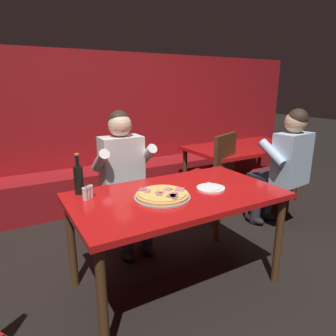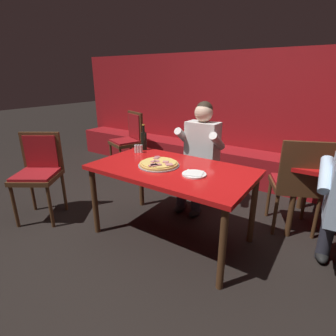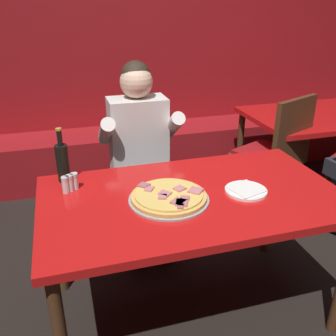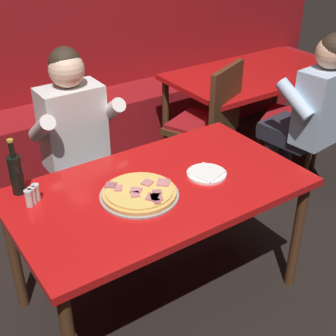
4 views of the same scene
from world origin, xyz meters
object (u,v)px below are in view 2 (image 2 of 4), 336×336
object	(u,v)px
beer_bottle	(144,140)
shaker_red_pepper_flakes	(141,149)
shaker_parmesan	(136,149)
diner_seated_blue_shirt	(199,152)
dining_chair_near_right	(129,137)
dining_chair_far_right	(39,168)
main_dining_table	(172,175)
plate_white_paper	(194,174)
dining_chair_by_booth	(298,180)
shaker_black_pepper	(138,149)
pizza	(159,164)

from	to	relation	value
beer_bottle	shaker_red_pepper_flakes	size ratio (longest dim) A/B	3.40
shaker_parmesan	diner_seated_blue_shirt	distance (m)	0.73
beer_bottle	shaker_parmesan	xyz separation A→B (m)	(0.00, -0.14, -0.07)
dining_chair_near_right	dining_chair_far_right	xyz separation A→B (m)	(0.23, -1.74, 0.00)
main_dining_table	diner_seated_blue_shirt	distance (m)	0.73
plate_white_paper	dining_chair_by_booth	xyz separation A→B (m)	(0.71, 0.84, -0.17)
dining_chair_near_right	dining_chair_far_right	world-z (taller)	dining_chair_near_right
plate_white_paper	beer_bottle	world-z (taller)	beer_bottle
plate_white_paper	dining_chair_near_right	xyz separation A→B (m)	(-1.95, 1.33, -0.18)
plate_white_paper	diner_seated_blue_shirt	distance (m)	0.86
shaker_black_pepper	dining_chair_far_right	distance (m)	1.12
beer_bottle	dining_chair_by_booth	bearing A→B (deg)	16.04
beer_bottle	dining_chair_near_right	world-z (taller)	beer_bottle
beer_bottle	dining_chair_near_right	size ratio (longest dim) A/B	0.30
shaker_parmesan	dining_chair_near_right	world-z (taller)	dining_chair_near_right
dining_chair_by_booth	shaker_red_pepper_flakes	bearing A→B (deg)	-159.69
dining_chair_by_booth	dining_chair_far_right	distance (m)	2.73
diner_seated_blue_shirt	dining_chair_far_right	world-z (taller)	diner_seated_blue_shirt
plate_white_paper	beer_bottle	bearing A→B (deg)	155.74
beer_bottle	shaker_black_pepper	distance (m)	0.15
shaker_red_pepper_flakes	dining_chair_far_right	size ratio (longest dim) A/B	0.09
shaker_red_pepper_flakes	diner_seated_blue_shirt	xyz separation A→B (m)	(0.45, 0.50, -0.07)
dining_chair_by_booth	dining_chair_near_right	world-z (taller)	dining_chair_by_booth
beer_bottle	dining_chair_far_right	world-z (taller)	beer_bottle
beer_bottle	plate_white_paper	bearing A→B (deg)	-24.26
main_dining_table	dining_chair_by_booth	distance (m)	1.26
plate_white_paper	diner_seated_blue_shirt	world-z (taller)	diner_seated_blue_shirt
pizza	diner_seated_blue_shirt	distance (m)	0.75
main_dining_table	dining_chair_far_right	bearing A→B (deg)	-162.55
shaker_red_pepper_flakes	diner_seated_blue_shirt	distance (m)	0.68
pizza	shaker_black_pepper	world-z (taller)	shaker_black_pepper
plate_white_paper	dining_chair_by_booth	bearing A→B (deg)	49.92
shaker_red_pepper_flakes	pizza	bearing A→B (deg)	-30.58
beer_bottle	dining_chair_by_booth	size ratio (longest dim) A/B	0.29
dining_chair_far_right	dining_chair_near_right	bearing A→B (deg)	97.52
diner_seated_blue_shirt	shaker_parmesan	bearing A→B (deg)	-133.31
main_dining_table	shaker_red_pepper_flakes	world-z (taller)	shaker_red_pepper_flakes
dining_chair_near_right	beer_bottle	bearing A→B (deg)	-40.93
plate_white_paper	dining_chair_near_right	bearing A→B (deg)	145.70
main_dining_table	shaker_parmesan	distance (m)	0.64
dining_chair_far_right	main_dining_table	bearing A→B (deg)	17.45
plate_white_paper	shaker_black_pepper	xyz separation A→B (m)	(-0.84, 0.26, 0.03)
shaker_red_pepper_flakes	diner_seated_blue_shirt	size ratio (longest dim) A/B	0.07
pizza	main_dining_table	bearing A→B (deg)	11.29
main_dining_table	shaker_black_pepper	size ratio (longest dim) A/B	17.34
shaker_parmesan	dining_chair_by_booth	xyz separation A→B (m)	(1.57, 0.60, -0.20)
pizza	shaker_black_pepper	xyz separation A→B (m)	(-0.45, 0.24, 0.02)
shaker_red_pepper_flakes	dining_chair_far_right	xyz separation A→B (m)	(-0.90, -0.68, -0.20)
pizza	shaker_black_pepper	distance (m)	0.51
pizza	dining_chair_near_right	world-z (taller)	dining_chair_near_right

